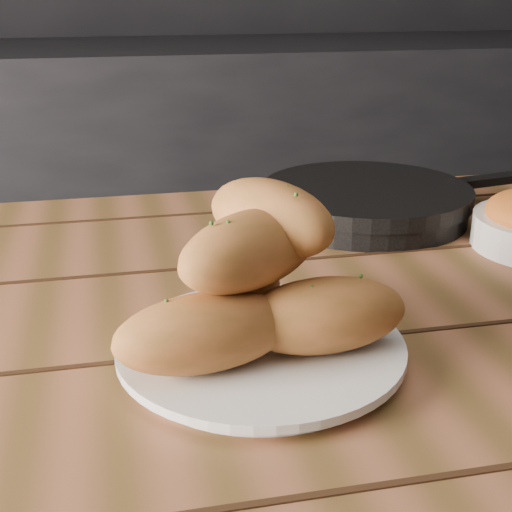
# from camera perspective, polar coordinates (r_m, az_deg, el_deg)

# --- Properties ---
(counter) EXTENTS (2.80, 0.60, 0.90)m
(counter) POSITION_cam_1_polar(r_m,az_deg,el_deg) (2.04, -7.70, 3.75)
(counter) COLOR black
(counter) RESTS_ON ground
(table) EXTENTS (1.37, 0.83, 0.75)m
(table) POSITION_cam_1_polar(r_m,az_deg,el_deg) (0.79, 1.66, -10.54)
(table) COLOR brown
(table) RESTS_ON ground
(plate) EXTENTS (0.25, 0.25, 0.02)m
(plate) POSITION_cam_1_polar(r_m,az_deg,el_deg) (0.62, 0.39, -7.55)
(plate) COLOR silver
(plate) RESTS_ON table
(bread_rolls) EXTENTS (0.25, 0.21, 0.13)m
(bread_rolls) POSITION_cam_1_polar(r_m,az_deg,el_deg) (0.60, 0.20, -1.95)
(bread_rolls) COLOR #B05E30
(bread_rolls) RESTS_ON plate
(skillet) EXTENTS (0.42, 0.29, 0.05)m
(skillet) POSITION_cam_1_polar(r_m,az_deg,el_deg) (1.00, 8.88, 4.38)
(skillet) COLOR black
(skillet) RESTS_ON table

